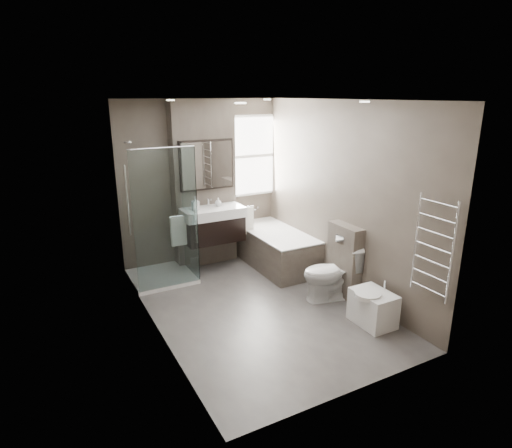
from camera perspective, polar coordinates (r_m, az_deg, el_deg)
room at (r=5.22m, az=0.12°, el=1.83°), size 2.70×3.90×2.70m
vanity_pier at (r=6.80m, az=-7.00°, el=5.27°), size 1.00×0.25×2.60m
vanity at (r=6.62m, az=-5.73°, el=-0.01°), size 0.95×0.47×0.66m
mirror_cabinet at (r=6.59m, az=-6.58°, el=7.83°), size 0.86×0.08×0.76m
towel_left at (r=6.43m, az=-10.26°, el=-0.92°), size 0.24×0.06×0.44m
towel_right at (r=6.83m, az=-1.32°, el=0.43°), size 0.24×0.06×0.44m
shower_enclosure at (r=6.40m, az=-11.63°, el=-3.25°), size 0.90×0.90×2.00m
bathtub at (r=6.87m, az=2.58°, el=-3.04°), size 0.75×1.60×0.57m
window at (r=7.19m, az=-0.64°, el=9.06°), size 0.98×0.06×1.33m
toilet at (r=5.82m, az=9.93°, el=-6.45°), size 0.82×0.58×0.75m
cistern_box at (r=5.93m, az=11.67°, el=-4.79°), size 0.19×0.55×1.00m
bidet at (r=5.39m, az=15.29°, el=-10.66°), size 0.44×0.52×0.53m
towel_radiator at (r=4.87m, az=22.59°, el=-2.89°), size 0.03×0.49×1.10m
soap_bottle_a at (r=6.42m, az=-8.07°, el=2.74°), size 0.09×0.10×0.21m
soap_bottle_b at (r=6.63m, az=-5.07°, el=2.95°), size 0.10×0.10×0.13m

